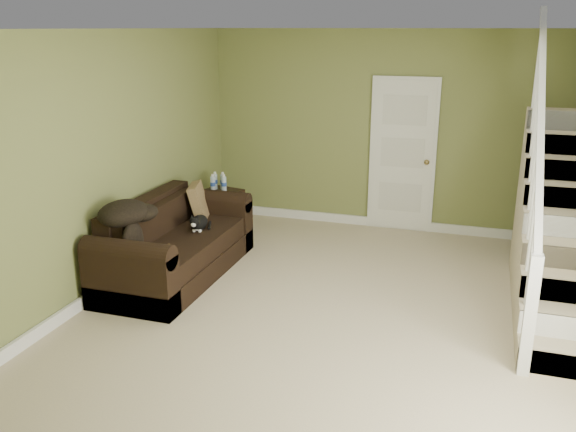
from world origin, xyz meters
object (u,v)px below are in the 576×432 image
Objects in this scene: cat at (198,223)px; banana at (162,247)px; side_table at (221,210)px; sofa at (174,247)px.

cat is 2.72× the size of banana.
side_table is at bearing 62.67° from banana.
sofa is 4.73× the size of cat.
side_table is 1.96m from banana.
sofa is at bearing -85.65° from side_table.
side_table is 4.74× the size of banana.
cat is at bearing -76.58° from side_table.
cat reaches higher than banana.
sofa is 1.52m from side_table.
sofa reaches higher than banana.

